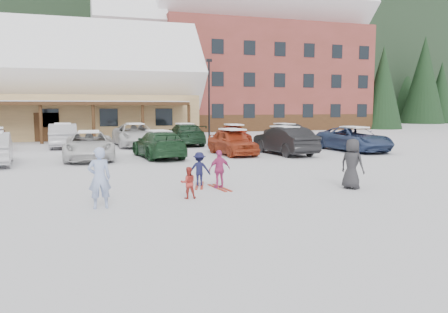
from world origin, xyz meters
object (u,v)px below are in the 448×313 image
object	(u,v)px
toddler_red	(188,183)
parked_car_9	(63,136)
parked_car_10	(135,135)
parked_car_13	(284,133)
parked_car_2	(89,146)
lamp_post	(209,94)
parked_car_3	(159,144)
parked_car_11	(185,134)
parked_car_6	(354,139)
parked_car_5	(284,141)
child_navy	(199,169)
bystander_dark	(352,164)
day_lodge	(25,91)
parked_car_4	(232,142)
parked_car_12	(234,134)
alpine_hotel	(243,57)
adult_skier	(99,178)

from	to	relation	value
toddler_red	parked_car_9	world-z (taller)	parked_car_9
parked_car_10	parked_car_13	size ratio (longest dim) A/B	1.30
toddler_red	parked_car_2	size ratio (longest dim) A/B	0.18
lamp_post	parked_car_3	bearing A→B (deg)	-115.32
lamp_post	parked_car_11	xyz separation A→B (m)	(-3.65, -6.84, -3.02)
parked_car_2	parked_car_6	bearing A→B (deg)	-0.43
parked_car_6	parked_car_9	xyz separation A→B (m)	(-16.78, 7.56, 0.06)
parked_car_2	parked_car_5	bearing A→B (deg)	-3.18
child_navy	parked_car_6	bearing A→B (deg)	-128.00
bystander_dark	parked_car_13	xyz separation A→B (m)	(5.87, 17.59, -0.12)
day_lodge	bystander_dark	size ratio (longest dim) A/B	17.79
parked_car_4	parked_car_6	bearing A→B (deg)	-7.76
parked_car_2	parked_car_4	bearing A→B (deg)	0.51
bystander_dark	parked_car_13	world-z (taller)	bystander_dark
day_lodge	parked_car_13	distance (m)	22.23
parked_car_12	parked_car_4	bearing A→B (deg)	-109.26
parked_car_4	parked_car_6	xyz separation A→B (m)	(7.61, -0.27, 0.01)
parked_car_12	parked_car_10	bearing A→B (deg)	179.92
day_lodge	parked_car_11	world-z (taller)	day_lodge
lamp_post	child_navy	xyz separation A→B (m)	(-6.54, -22.44, -3.19)
alpine_hotel	adult_skier	distance (m)	43.81
day_lodge	lamp_post	world-z (taller)	day_lodge
alpine_hotel	parked_car_5	bearing A→B (deg)	-105.27
parked_car_3	parked_car_6	distance (m)	11.72
bystander_dark	parked_car_11	world-z (taller)	bystander_dark
alpine_hotel	parked_car_13	xyz separation A→B (m)	(-4.28, -21.12, -7.93)
parked_car_9	lamp_post	bearing A→B (deg)	-154.01
day_lodge	parked_car_9	world-z (taller)	day_lodge
parked_car_10	parked_car_12	distance (m)	6.99
adult_skier	parked_car_3	bearing A→B (deg)	-112.09
day_lodge	parked_car_5	world-z (taller)	day_lodge
parked_car_10	lamp_post	bearing A→B (deg)	40.83
day_lodge	parked_car_3	bearing A→B (deg)	-64.94
parked_car_11	alpine_hotel	bearing A→B (deg)	-120.00
parked_car_9	parked_car_11	distance (m)	7.99
parked_car_9	day_lodge	bearing A→B (deg)	-75.00
parked_car_5	parked_car_11	bearing A→B (deg)	-67.77
parked_car_6	parked_car_10	distance (m)	14.12
parked_car_11	parked_car_12	bearing A→B (deg)	178.84
parked_car_6	alpine_hotel	bearing A→B (deg)	79.98
toddler_red	parked_car_5	size ratio (longest dim) A/B	0.20
alpine_hotel	lamp_post	world-z (taller)	alpine_hotel
parked_car_3	parked_car_6	world-z (taller)	parked_car_6
parked_car_3	alpine_hotel	bearing A→B (deg)	-124.43
parked_car_13	lamp_post	bearing A→B (deg)	-64.35
parked_car_2	adult_skier	bearing A→B (deg)	-88.32
parked_car_2	parked_car_3	world-z (taller)	parked_car_2
child_navy	parked_car_9	bearing A→B (deg)	-56.41
alpine_hotel	parked_car_4	bearing A→B (deg)	-110.87
alpine_hotel	parked_car_4	world-z (taller)	alpine_hotel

